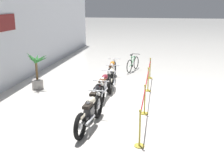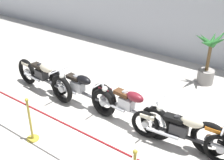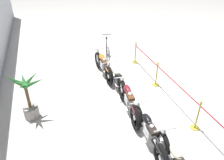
% 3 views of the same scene
% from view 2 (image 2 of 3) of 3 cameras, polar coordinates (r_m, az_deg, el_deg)
% --- Properties ---
extents(ground_plane, '(120.00, 120.00, 0.00)m').
position_cam_2_polar(ground_plane, '(6.46, -0.41, -11.21)').
color(ground_plane, silver).
extents(back_wall, '(28.00, 0.29, 4.20)m').
position_cam_2_polar(back_wall, '(9.84, 18.23, 14.85)').
color(back_wall, silver).
rests_on(back_wall, ground).
extents(motorcycle_cream_0, '(2.40, 0.62, 0.97)m').
position_cam_2_polar(motorcycle_cream_0, '(8.09, -13.82, 0.56)').
color(motorcycle_cream_0, black).
rests_on(motorcycle_cream_0, ground).
extents(motorcycle_black_1, '(2.37, 0.62, 0.94)m').
position_cam_2_polar(motorcycle_black_1, '(7.35, -6.65, -1.85)').
color(motorcycle_black_1, black).
rests_on(motorcycle_black_1, ground).
extents(motorcycle_maroon_2, '(2.36, 0.62, 0.98)m').
position_cam_2_polar(motorcycle_maroon_2, '(6.54, 3.34, -5.50)').
color(motorcycle_maroon_2, black).
rests_on(motorcycle_maroon_2, ground).
extents(motorcycle_cream_3, '(2.26, 0.63, 0.91)m').
position_cam_2_polar(motorcycle_cream_3, '(6.00, 13.98, -10.08)').
color(motorcycle_cream_3, black).
rests_on(motorcycle_cream_3, ground).
extents(potted_palm_left_of_row, '(0.93, 1.17, 1.66)m').
position_cam_2_polar(potted_palm_left_of_row, '(8.72, 18.99, 3.97)').
color(potted_palm_left_of_row, gray).
rests_on(potted_palm_left_of_row, ground).
extents(stanchion_far_left, '(7.18, 0.28, 1.05)m').
position_cam_2_polar(stanchion_far_left, '(6.21, -16.66, -6.38)').
color(stanchion_far_left, gold).
rests_on(stanchion_far_left, ground).
extents(stanchion_mid_left, '(0.28, 0.28, 1.05)m').
position_cam_2_polar(stanchion_mid_left, '(6.39, -16.16, -8.96)').
color(stanchion_mid_left, gold).
rests_on(stanchion_mid_left, ground).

